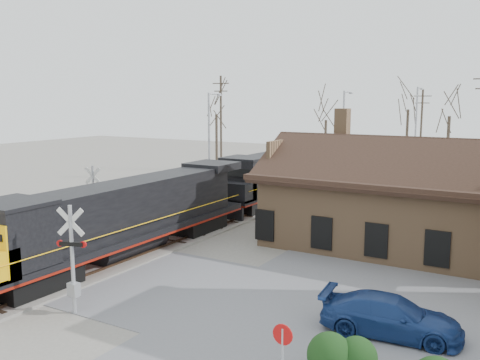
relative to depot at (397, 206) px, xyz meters
The scene contains 22 objects.
ground 17.14m from the depot, 134.97° to the right, with size 140.00×140.00×0.00m, color gray.
road 17.13m from the depot, 134.97° to the right, with size 60.00×9.00×0.03m, color slate.
track_main 12.58m from the depot, 165.97° to the left, with size 3.40×90.00×0.24m.
track_siding 16.92m from the depot, 169.70° to the left, with size 3.40×90.00×0.24m.
depot is the anchor object (origin of this frame).
locomotive_lead 15.61m from the depot, 140.20° to the right, with size 2.89×19.37×4.30m.
locomotive_trailing 15.39m from the depot, 141.16° to the left, with size 2.89×19.37×4.07m.
crossbuck_near 18.49m from the depot, 117.47° to the right, with size 1.21×0.50×4.42m.
crossbuck_far 18.60m from the depot, 158.94° to the right, with size 1.22×0.40×4.35m.
do_not_enter_sign 17.53m from the depot, 85.95° to the right, with size 0.64×0.07×2.14m.
parked_car 12.42m from the depot, 76.34° to the right, with size 2.05×5.04×1.46m, color navy.
hedge_a 16.05m from the depot, 82.59° to the right, with size 1.41×1.41×1.41m, color black.
hedge_b 15.76m from the depot, 79.74° to the right, with size 1.28×1.28×1.28m, color black.
streetlight_a 19.05m from the depot, 158.54° to the left, with size 0.25×2.04×8.97m.
streetlight_b 15.21m from the depot, 121.81° to the left, with size 0.25×2.04×9.13m.
streetlight_c 24.59m from the depot, 100.53° to the left, with size 0.25×2.04×9.61m.
utility_pole_a 29.16m from the depot, 143.12° to the left, with size 2.00×0.24×10.84m.
utility_pole_b 34.81m from the depot, 100.16° to the left, with size 2.00×0.24×9.55m.
tree_a 35.99m from the depot, 140.10° to the left, with size 4.41×4.41×10.80m.
tree_b 32.15m from the depot, 119.08° to the left, with size 4.01×4.01×9.82m.
tree_c 35.89m from the depot, 102.72° to the left, with size 4.79×4.79×11.73m.
tree_d 28.45m from the depot, 94.17° to the left, with size 4.46×4.46×10.92m.
Camera 1 is at (19.55, -18.55, 8.57)m, focal length 40.00 mm.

